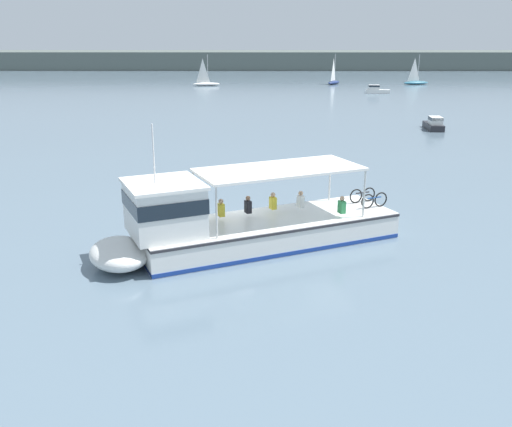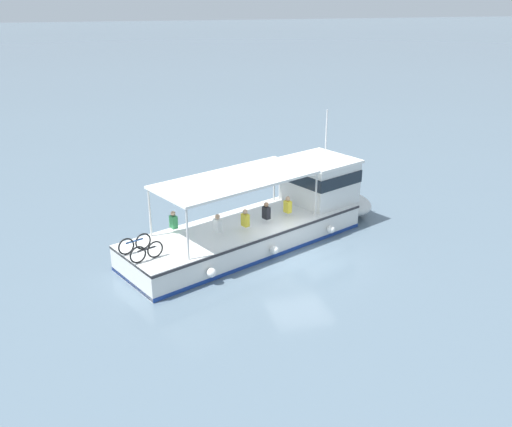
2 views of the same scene
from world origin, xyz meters
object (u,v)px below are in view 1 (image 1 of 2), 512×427
object	(u,v)px
sailboat_off_bow	(334,81)
motorboat_mid_channel	(376,90)
motorboat_near_port	(434,124)
ferry_main	(233,226)
sailboat_far_right	(206,83)
sailboat_off_stern	(416,81)

from	to	relation	value
sailboat_off_bow	motorboat_mid_channel	distance (m)	18.10
motorboat_near_port	motorboat_mid_channel	size ratio (longest dim) A/B	0.99
ferry_main	sailboat_far_right	size ratio (longest dim) A/B	2.38
sailboat_off_bow	ferry_main	bearing A→B (deg)	-99.84
motorboat_near_port	sailboat_off_stern	xyz separation A→B (m)	(12.24, 52.65, -0.00)
ferry_main	motorboat_mid_channel	distance (m)	69.46
ferry_main	sailboat_off_bow	world-z (taller)	sailboat_off_bow
sailboat_far_right	sailboat_off_stern	bearing A→B (deg)	4.97
sailboat_off_stern	sailboat_off_bow	bearing A→B (deg)	177.34
sailboat_off_bow	sailboat_off_stern	world-z (taller)	same
motorboat_near_port	motorboat_mid_channel	distance (m)	35.83
ferry_main	sailboat_off_stern	size ratio (longest dim) A/B	2.38
ferry_main	sailboat_far_right	world-z (taller)	sailboat_far_right
motorboat_near_port	ferry_main	bearing A→B (deg)	-119.24
sailboat_far_right	sailboat_off_stern	distance (m)	38.43
ferry_main	sailboat_off_bow	distance (m)	85.61
sailboat_off_bow	sailboat_off_stern	distance (m)	14.99
sailboat_off_bow	motorboat_near_port	bearing A→B (deg)	-87.07
ferry_main	sailboat_far_right	xyz separation A→B (m)	(-8.68, 80.33, -0.48)
motorboat_near_port	sailboat_off_stern	world-z (taller)	sailboat_off_stern
sailboat_off_bow	sailboat_off_stern	size ratio (longest dim) A/B	1.00
ferry_main	sailboat_off_stern	bearing A→B (deg)	70.51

